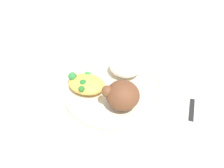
{
  "coord_description": "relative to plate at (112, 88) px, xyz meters",
  "views": [
    {
      "loc": [
        -0.14,
        0.42,
        0.48
      ],
      "look_at": [
        0.0,
        0.0,
        0.03
      ],
      "focal_mm": 34.42,
      "sensor_mm": 36.0,
      "label": 1
    }
  ],
  "objects": [
    {
      "name": "fork",
      "position": [
        -0.19,
        0.01,
        -0.01
      ],
      "size": [
        0.02,
        0.14,
        0.01
      ],
      "color": "silver",
      "rests_on": "ground_plane"
    },
    {
      "name": "plate",
      "position": [
        0.0,
        0.0,
        0.0
      ],
      "size": [
        0.3,
        0.3,
        0.02
      ],
      "color": "beige",
      "rests_on": "ground_plane"
    },
    {
      "name": "roasted_chicken",
      "position": [
        -0.05,
        0.06,
        0.05
      ],
      "size": [
        0.1,
        0.09,
        0.08
      ],
      "color": "brown",
      "rests_on": "plate"
    },
    {
      "name": "mac_cheese_with_broccoli",
      "position": [
        0.07,
        0.03,
        0.03
      ],
      "size": [
        0.11,
        0.08,
        0.04
      ],
      "color": "gold",
      "rests_on": "plate"
    },
    {
      "name": "ground_plane",
      "position": [
        0.0,
        0.0,
        -0.01
      ],
      "size": [
        2.0,
        2.0,
        0.0
      ],
      "primitive_type": "plane",
      "color": "#E3EAC7"
    },
    {
      "name": "knife",
      "position": [
        -0.24,
        0.04,
        -0.01
      ],
      "size": [
        0.02,
        0.19,
        0.01
      ],
      "color": "black",
      "rests_on": "ground_plane"
    },
    {
      "name": "rice_pile",
      "position": [
        -0.02,
        -0.07,
        0.03
      ],
      "size": [
        0.1,
        0.09,
        0.05
      ],
      "primitive_type": "ellipsoid",
      "color": "silver",
      "rests_on": "plate"
    },
    {
      "name": "water_glass",
      "position": [
        0.24,
        0.07,
        0.03
      ],
      "size": [
        0.06,
        0.06,
        0.08
      ],
      "primitive_type": "cylinder",
      "color": "silver",
      "rests_on": "ground_plane"
    },
    {
      "name": "napkin",
      "position": [
        0.2,
        -0.08,
        -0.01
      ],
      "size": [
        0.08,
        0.12,
        0.0
      ],
      "primitive_type": "cube",
      "rotation": [
        0.0,
        0.0,
        0.03
      ],
      "color": "white",
      "rests_on": "ground_plane"
    }
  ]
}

